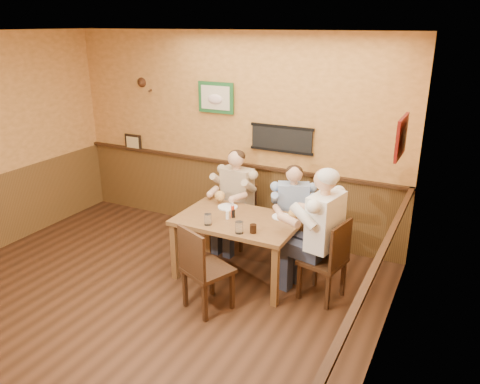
# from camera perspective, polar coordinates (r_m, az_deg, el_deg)

# --- Properties ---
(room) EXTENTS (5.02, 5.03, 2.81)m
(room) POSITION_cam_1_polar(r_m,az_deg,el_deg) (4.54, -13.63, 4.07)
(room) COLOR black
(room) RESTS_ON ground
(dining_table) EXTENTS (1.40, 0.90, 0.75)m
(dining_table) POSITION_cam_1_polar(r_m,az_deg,el_deg) (5.46, -0.23, -4.12)
(dining_table) COLOR brown
(dining_table) RESTS_ON ground
(chair_back_left) EXTENTS (0.42, 0.42, 0.84)m
(chair_back_left) POSITION_cam_1_polar(r_m,az_deg,el_deg) (6.32, -0.34, -2.97)
(chair_back_left) COLOR #3B2312
(chair_back_left) RESTS_ON ground
(chair_back_right) EXTENTS (0.48, 0.48, 0.80)m
(chair_back_right) POSITION_cam_1_polar(r_m,az_deg,el_deg) (5.99, 6.34, -4.73)
(chair_back_right) COLOR #3B2312
(chair_back_right) RESTS_ON ground
(chair_right_end) EXTENTS (0.51, 0.51, 0.94)m
(chair_right_end) POSITION_cam_1_polar(r_m,az_deg,el_deg) (5.20, 10.05, -8.06)
(chair_right_end) COLOR #3B2312
(chair_right_end) RESTS_ON ground
(chair_near_side) EXTENTS (0.58, 0.58, 0.96)m
(chair_near_side) POSITION_cam_1_polar(r_m,az_deg,el_deg) (4.95, -3.93, -9.19)
(chair_near_side) COLOR #3B2312
(chair_near_side) RESTS_ON ground
(diner_tan_shirt) EXTENTS (0.61, 0.61, 1.21)m
(diner_tan_shirt) POSITION_cam_1_polar(r_m,az_deg,el_deg) (6.25, -0.34, -1.44)
(diner_tan_shirt) COLOR #CEB38D
(diner_tan_shirt) RESTS_ON ground
(diner_blue_polo) EXTENTS (0.68, 0.68, 1.14)m
(diner_blue_polo) POSITION_cam_1_polar(r_m,az_deg,el_deg) (5.92, 6.40, -3.23)
(diner_blue_polo) COLOR #89A2CD
(diner_blue_polo) RESTS_ON ground
(diner_white_elder) EXTENTS (0.73, 0.73, 1.34)m
(diner_white_elder) POSITION_cam_1_polar(r_m,az_deg,el_deg) (5.11, 10.18, -6.07)
(diner_white_elder) COLOR white
(diner_white_elder) RESTS_ON ground
(water_glass_left) EXTENTS (0.11, 0.11, 0.13)m
(water_glass_left) POSITION_cam_1_polar(r_m,az_deg,el_deg) (5.24, -3.94, -3.35)
(water_glass_left) COLOR white
(water_glass_left) RESTS_ON dining_table
(water_glass_mid) EXTENTS (0.11, 0.11, 0.13)m
(water_glass_mid) POSITION_cam_1_polar(r_m,az_deg,el_deg) (5.03, -0.10, -4.35)
(water_glass_mid) COLOR white
(water_glass_mid) RESTS_ON dining_table
(cola_tumbler) EXTENTS (0.09, 0.09, 0.10)m
(cola_tumbler) POSITION_cam_1_polar(r_m,az_deg,el_deg) (5.04, 1.61, -4.49)
(cola_tumbler) COLOR black
(cola_tumbler) RESTS_ON dining_table
(hot_sauce_bottle) EXTENTS (0.04, 0.04, 0.16)m
(hot_sauce_bottle) POSITION_cam_1_polar(r_m,az_deg,el_deg) (5.42, -0.90, -2.31)
(hot_sauce_bottle) COLOR red
(hot_sauce_bottle) RESTS_ON dining_table
(salt_shaker) EXTENTS (0.05, 0.05, 0.10)m
(salt_shaker) POSITION_cam_1_polar(r_m,az_deg,el_deg) (5.39, -1.54, -2.81)
(salt_shaker) COLOR white
(salt_shaker) RESTS_ON dining_table
(pepper_shaker) EXTENTS (0.04, 0.04, 0.10)m
(pepper_shaker) POSITION_cam_1_polar(r_m,az_deg,el_deg) (5.43, -0.82, -2.66)
(pepper_shaker) COLOR black
(pepper_shaker) RESTS_ON dining_table
(plate_far_left) EXTENTS (0.30, 0.30, 0.02)m
(plate_far_left) POSITION_cam_1_polar(r_m,az_deg,el_deg) (5.73, -1.51, -1.84)
(plate_far_left) COLOR white
(plate_far_left) RESTS_ON dining_table
(plate_far_right) EXTENTS (0.29, 0.29, 0.01)m
(plate_far_right) POSITION_cam_1_polar(r_m,az_deg,el_deg) (5.47, 5.06, -3.02)
(plate_far_right) COLOR white
(plate_far_right) RESTS_ON dining_table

